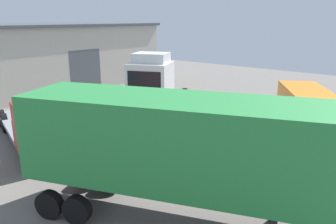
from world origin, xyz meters
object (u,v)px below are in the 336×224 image
at_px(tractor_unit_white, 153,86).
at_px(container_trailer_green, 182,146).
at_px(flatbed_truck_red, 40,126).
at_px(oil_drum, 136,124).
at_px(delivery_van_orange, 306,114).

bearing_deg(tractor_unit_white, container_trailer_green, 22.12).
bearing_deg(container_trailer_green, flatbed_truck_red, 156.71).
xyz_separation_m(tractor_unit_white, container_trailer_green, (-8.35, -8.48, 0.62)).
xyz_separation_m(flatbed_truck_red, oil_drum, (4.99, -1.40, -0.86)).
xyz_separation_m(container_trailer_green, delivery_van_orange, (9.64, -0.78, -1.08)).
height_order(container_trailer_green, flatbed_truck_red, container_trailer_green).
xyz_separation_m(tractor_unit_white, flatbed_truck_red, (-8.07, 0.02, -0.62)).
relative_size(tractor_unit_white, delivery_van_orange, 1.36).
bearing_deg(container_trailer_green, oil_drum, 122.00).
bearing_deg(flatbed_truck_red, oil_drum, 92.07).
distance_m(flatbed_truck_red, oil_drum, 5.25).
relative_size(tractor_unit_white, flatbed_truck_red, 0.86).
bearing_deg(flatbed_truck_red, delivery_van_orange, 63.05).
bearing_deg(delivery_van_orange, container_trailer_green, -35.88).
distance_m(delivery_van_orange, oil_drum, 9.06).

